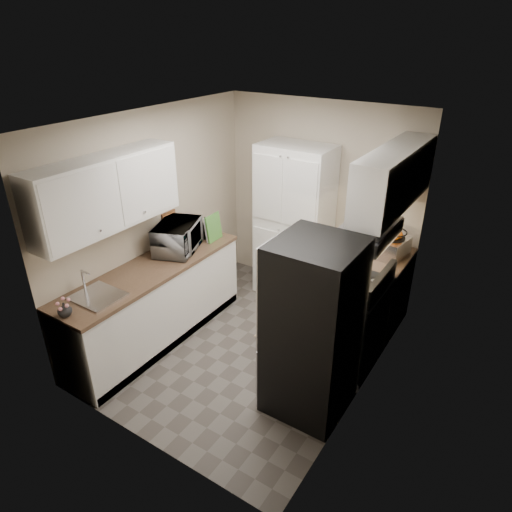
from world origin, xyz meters
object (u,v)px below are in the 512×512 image
at_px(pantry_cabinet, 294,223).
at_px(wine_bottle, 205,229).
at_px(toaster_oven, 391,247).
at_px(electric_range, 348,321).
at_px(microwave, 178,237).
at_px(refrigerator, 313,329).

distance_m(pantry_cabinet, wine_bottle, 1.14).
bearing_deg(wine_bottle, toaster_oven, 20.35).
relative_size(pantry_cabinet, wine_bottle, 7.79).
xyz_separation_m(electric_range, microwave, (-1.99, -0.35, 0.61)).
bearing_deg(pantry_cabinet, toaster_oven, -4.02).
distance_m(refrigerator, wine_bottle, 2.10).
relative_size(electric_range, toaster_oven, 2.93).
relative_size(refrigerator, microwave, 2.79).
bearing_deg(microwave, wine_bottle, -30.36).
relative_size(electric_range, microwave, 1.85).
bearing_deg(pantry_cabinet, microwave, -122.82).
bearing_deg(pantry_cabinet, refrigerator, -56.54).
bearing_deg(pantry_cabinet, electric_range, -38.22).
relative_size(electric_range, wine_bottle, 4.40).
height_order(pantry_cabinet, refrigerator, pantry_cabinet).
height_order(refrigerator, wine_bottle, refrigerator).
height_order(microwave, wine_bottle, microwave).
height_order(refrigerator, microwave, refrigerator).
bearing_deg(microwave, refrigerator, -124.60).
bearing_deg(wine_bottle, pantry_cabinet, 48.37).
height_order(pantry_cabinet, electric_range, pantry_cabinet).
relative_size(electric_range, refrigerator, 0.66).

